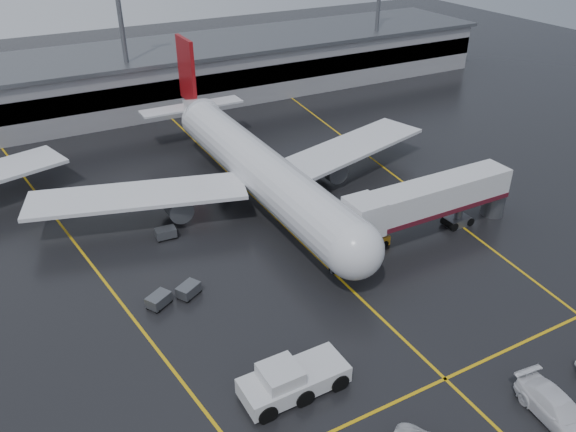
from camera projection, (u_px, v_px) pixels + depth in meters
ground at (296, 237)px, 57.72m from camera, size 220.00×220.00×0.00m
apron_line_centre at (296, 237)px, 57.71m from camera, size 0.25×90.00×0.02m
apron_line_stop at (445, 379)px, 40.95m from camera, size 60.00×0.25×0.02m
apron_line_left at (73, 241)px, 57.04m from camera, size 9.99×69.35×0.02m
apron_line_right at (380, 165)px, 72.79m from camera, size 7.57×69.64×0.02m
terminal at (152, 77)px, 92.08m from camera, size 122.00×19.00×8.60m
light_mast_mid at (121, 21)px, 80.44m from camera, size 3.00×1.20×25.45m
main_airliner at (253, 164)px, 63.01m from camera, size 48.80×45.60×14.10m
jet_bridge at (431, 201)px, 56.11m from camera, size 19.90×3.40×6.05m
pushback_tractor at (291, 380)px, 39.39m from camera, size 7.67×3.34×2.73m
belt_loader at (373, 241)px, 56.15m from camera, size 3.31×1.75×2.03m
service_van_b at (558, 410)px, 37.39m from camera, size 3.24×6.54×1.83m
baggage_cart_a at (188, 290)px, 49.07m from camera, size 2.38×2.13×1.12m
baggage_cart_b at (159, 300)px, 47.86m from camera, size 2.38×2.14×1.12m
baggage_cart_c at (166, 233)px, 57.21m from camera, size 2.08×1.43×1.12m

